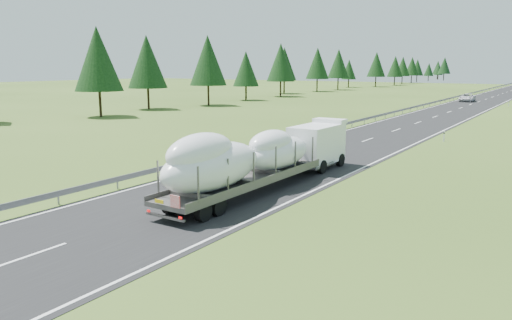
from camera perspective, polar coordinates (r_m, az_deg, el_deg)
The scene contains 6 objects.
ground at distance 26.92m, azimuth -7.96°, elevation -4.81°, with size 400.00×400.00×0.00m, color #38511B.
road_surface at distance 120.97m, azimuth 24.88°, elevation 6.35°, with size 10.00×400.00×0.02m, color black.
guardrail at distance 121.74m, azimuth 22.42°, elevation 6.83°, with size 0.10×400.00×0.76m.
tree_line_left at distance 146.97m, azimuth 8.50°, elevation 10.63°, with size 14.73×311.09×12.64m.
boat_truck at distance 28.74m, azimuth 0.41°, elevation 0.53°, with size 2.74×18.09×3.97m.
distant_van at distance 110.56m, azimuth 23.00°, elevation 6.58°, with size 2.66×5.77×1.60m, color silver.
Camera 1 is at (17.07, -19.55, 7.16)m, focal length 35.00 mm.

